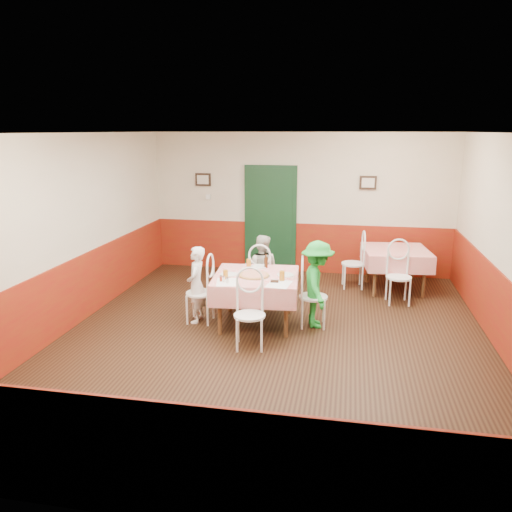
% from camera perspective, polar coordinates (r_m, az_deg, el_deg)
% --- Properties ---
extents(floor, '(7.00, 7.00, 0.00)m').
position_cam_1_polar(floor, '(7.09, 1.99, -9.36)').
color(floor, black).
rests_on(floor, ground).
extents(ceiling, '(7.00, 7.00, 0.00)m').
position_cam_1_polar(ceiling, '(6.50, 2.21, 13.88)').
color(ceiling, white).
rests_on(ceiling, back_wall).
extents(back_wall, '(6.00, 0.10, 2.80)m').
position_cam_1_polar(back_wall, '(10.08, 5.10, 5.97)').
color(back_wall, beige).
rests_on(back_wall, ground).
extents(front_wall, '(6.00, 0.10, 2.80)m').
position_cam_1_polar(front_wall, '(3.40, -6.96, -10.89)').
color(front_wall, beige).
rests_on(front_wall, ground).
extents(left_wall, '(0.10, 7.00, 2.80)m').
position_cam_1_polar(left_wall, '(7.69, -20.62, 2.53)').
color(left_wall, beige).
rests_on(left_wall, ground).
extents(wainscot_back, '(6.00, 0.03, 1.00)m').
position_cam_1_polar(wainscot_back, '(10.23, 4.98, 0.97)').
color(wainscot_back, maroon).
rests_on(wainscot_back, ground).
extents(wainscot_front, '(6.00, 0.03, 1.00)m').
position_cam_1_polar(wainscot_front, '(3.88, -6.46, -22.92)').
color(wainscot_front, maroon).
rests_on(wainscot_front, ground).
extents(wainscot_left, '(0.03, 7.00, 1.00)m').
position_cam_1_polar(wainscot_left, '(7.90, -19.96, -3.87)').
color(wainscot_left, maroon).
rests_on(wainscot_left, ground).
extents(wainscot_right, '(0.03, 7.00, 1.00)m').
position_cam_1_polar(wainscot_right, '(7.13, 26.63, -6.48)').
color(wainscot_right, maroon).
rests_on(wainscot_right, ground).
extents(door, '(0.96, 0.06, 2.10)m').
position_cam_1_polar(door, '(10.16, 1.65, 4.09)').
color(door, black).
rests_on(door, ground).
extents(picture_left, '(0.32, 0.03, 0.26)m').
position_cam_1_polar(picture_left, '(10.36, -6.07, 8.68)').
color(picture_left, black).
rests_on(picture_left, back_wall).
extents(picture_right, '(0.32, 0.03, 0.26)m').
position_cam_1_polar(picture_right, '(9.93, 12.69, 8.18)').
color(picture_right, black).
rests_on(picture_right, back_wall).
extents(thermostat, '(0.10, 0.03, 0.10)m').
position_cam_1_polar(thermostat, '(10.37, -5.49, 6.75)').
color(thermostat, white).
rests_on(thermostat, back_wall).
extents(main_table, '(1.32, 1.32, 0.77)m').
position_cam_1_polar(main_table, '(7.47, 0.00, -5.03)').
color(main_table, red).
rests_on(main_table, ground).
extents(second_table, '(1.24, 1.24, 0.77)m').
position_cam_1_polar(second_table, '(9.39, 15.59, -1.52)').
color(second_table, red).
rests_on(second_table, ground).
extents(chair_left, '(0.42, 0.42, 0.90)m').
position_cam_1_polar(chair_left, '(7.57, -6.43, -4.24)').
color(chair_left, white).
rests_on(chair_left, ground).
extents(chair_right, '(0.46, 0.46, 0.90)m').
position_cam_1_polar(chair_right, '(7.41, 6.57, -4.66)').
color(chair_right, white).
rests_on(chair_right, ground).
extents(chair_far, '(0.43, 0.43, 0.90)m').
position_cam_1_polar(chair_far, '(8.25, 0.59, -2.60)').
color(chair_far, white).
rests_on(chair_far, ground).
extents(chair_near, '(0.49, 0.49, 0.90)m').
position_cam_1_polar(chair_near, '(6.65, -0.74, -6.82)').
color(chair_near, white).
rests_on(chair_near, ground).
extents(chair_second_a, '(0.46, 0.46, 0.90)m').
position_cam_1_polar(chair_second_a, '(9.33, 11.03, -0.87)').
color(chair_second_a, white).
rests_on(chair_second_a, ground).
extents(chair_second_b, '(0.46, 0.46, 0.90)m').
position_cam_1_polar(chair_second_b, '(8.65, 16.01, -2.37)').
color(chair_second_b, white).
rests_on(chair_second_b, ground).
extents(pizza, '(0.47, 0.47, 0.03)m').
position_cam_1_polar(pizza, '(7.30, -0.23, -2.20)').
color(pizza, '#B74723').
rests_on(pizza, main_table).
extents(plate_left, '(0.27, 0.27, 0.01)m').
position_cam_1_polar(plate_left, '(7.37, -3.12, -2.11)').
color(plate_left, white).
rests_on(plate_left, main_table).
extents(plate_right, '(0.27, 0.27, 0.01)m').
position_cam_1_polar(plate_right, '(7.34, 3.39, -2.18)').
color(plate_right, white).
rests_on(plate_right, main_table).
extents(plate_far, '(0.27, 0.27, 0.01)m').
position_cam_1_polar(plate_far, '(7.78, 0.36, -1.22)').
color(plate_far, white).
rests_on(plate_far, main_table).
extents(glass_a, '(0.08, 0.08, 0.13)m').
position_cam_1_polar(glass_a, '(7.16, -3.50, -2.12)').
color(glass_a, '#BF7219').
rests_on(glass_a, main_table).
extents(glass_b, '(0.08, 0.08, 0.14)m').
position_cam_1_polar(glass_b, '(7.07, 2.99, -2.28)').
color(glass_b, '#BF7219').
rests_on(glass_b, main_table).
extents(glass_c, '(0.08, 0.08, 0.13)m').
position_cam_1_polar(glass_c, '(7.73, -0.83, -0.86)').
color(glass_c, '#BF7219').
rests_on(glass_c, main_table).
extents(beer_bottle, '(0.06, 0.06, 0.20)m').
position_cam_1_polar(beer_bottle, '(7.71, 1.14, -0.64)').
color(beer_bottle, '#381C0A').
rests_on(beer_bottle, main_table).
extents(shaker_a, '(0.04, 0.04, 0.09)m').
position_cam_1_polar(shaker_a, '(7.01, -3.71, -2.65)').
color(shaker_a, silver).
rests_on(shaker_a, main_table).
extents(shaker_b, '(0.04, 0.04, 0.09)m').
position_cam_1_polar(shaker_b, '(6.96, -3.29, -2.79)').
color(shaker_b, silver).
rests_on(shaker_b, main_table).
extents(shaker_c, '(0.04, 0.04, 0.09)m').
position_cam_1_polar(shaker_c, '(7.05, -4.03, -2.57)').
color(shaker_c, '#B23319').
rests_on(shaker_c, main_table).
extents(menu_left, '(0.38, 0.46, 0.00)m').
position_cam_1_polar(menu_left, '(7.03, -3.30, -2.99)').
color(menu_left, white).
rests_on(menu_left, main_table).
extents(menu_right, '(0.35, 0.43, 0.00)m').
position_cam_1_polar(menu_right, '(6.94, 2.65, -3.21)').
color(menu_right, white).
rests_on(menu_right, main_table).
extents(wallet, '(0.12, 0.10, 0.02)m').
position_cam_1_polar(wallet, '(7.02, 2.14, -2.90)').
color(wallet, black).
rests_on(wallet, main_table).
extents(diner_left, '(0.31, 0.45, 1.17)m').
position_cam_1_polar(diner_left, '(7.54, -6.83, -3.27)').
color(diner_left, gray).
rests_on(diner_left, ground).
extents(diner_far, '(0.58, 0.45, 1.18)m').
position_cam_1_polar(diner_far, '(8.26, 0.63, -1.58)').
color(diner_far, gray).
rests_on(diner_far, ground).
extents(diner_right, '(0.62, 0.91, 1.29)m').
position_cam_1_polar(diner_right, '(7.35, 7.01, -3.24)').
color(diner_right, gray).
rests_on(diner_right, ground).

